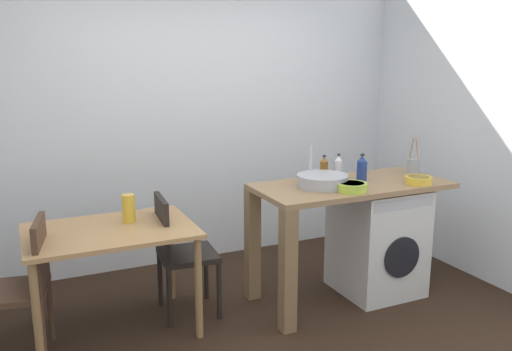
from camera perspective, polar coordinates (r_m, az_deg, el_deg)
The scene contains 17 objects.
ground_plane at distance 3.70m, azimuth 1.63°, elevation -17.60°, with size 5.46×5.46×0.00m, color black.
wall_back at distance 4.85m, azimuth -7.55°, elevation 6.45°, with size 4.60×0.10×2.70m, color silver.
dining_table at distance 3.73m, azimuth -15.26°, elevation -6.93°, with size 1.10×0.76×0.74m.
chair_person_seat at distance 3.63m, azimuth -23.48°, elevation -10.39°, with size 0.47×0.47×0.90m.
chair_opposite at distance 3.92m, azimuth -8.37°, elevation -7.73°, with size 0.43×0.43×0.90m.
kitchen_counter at distance 4.04m, azimuth 7.67°, elevation -3.30°, with size 1.50×0.68×0.92m.
washing_machine at distance 4.40m, azimuth 12.81°, elevation -6.69°, with size 0.60×0.61×0.86m.
sink_basin at distance 3.97m, azimuth 7.13°, elevation -0.56°, with size 0.38×0.38×0.09m, color #9EA0A5.
tap at distance 4.10m, azimuth 5.84°, elevation 1.25°, with size 0.02×0.02×0.28m, color #B2B2B7.
bottle_tall_green at distance 4.27m, azimuth 7.28°, elevation 0.87°, with size 0.07×0.07×0.18m.
bottle_squat_brown at distance 4.28m, azimuth 8.79°, elevation 0.93°, with size 0.06×0.06×0.19m.
bottle_clear_small at distance 4.22m, azimuth 11.25°, elevation 0.77°, with size 0.08×0.08×0.21m.
mixing_bowl at distance 3.87m, azimuth 10.18°, elevation -1.16°, with size 0.22×0.22×0.06m.
utensil_crock at distance 4.53m, azimuth 16.45°, elevation 0.97°, with size 0.11×0.11×0.30m.
colander at distance 4.22m, azimuth 16.97°, elevation -0.42°, with size 0.20×0.20×0.06m.
vase at distance 3.79m, azimuth -13.45°, elevation -3.44°, with size 0.09×0.09×0.19m, color gold.
scissors at distance 4.01m, azimuth 10.45°, elevation -1.13°, with size 0.15×0.06×0.01m.
Camera 1 is at (-1.43, -2.86, 1.86)m, focal length 37.44 mm.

